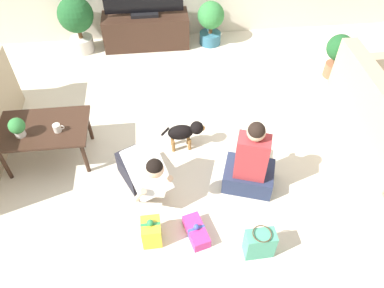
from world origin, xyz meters
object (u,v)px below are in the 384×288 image
(potted_plant_corner_right, at_px, (338,52))
(tabletop_plant, at_px, (17,127))
(gift_box_a, at_px, (196,231))
(tv_console, at_px, (146,31))
(gift_box_b, at_px, (151,232))
(dog, at_px, (185,132))
(potted_plant_back_right, at_px, (211,21))
(potted_plant_back_left, at_px, (77,20))
(gift_bag_a, at_px, (260,243))
(coffee_table, at_px, (44,131))
(mug, at_px, (57,128))
(person_kneeling, at_px, (143,170))
(person_sitting, at_px, (250,165))

(potted_plant_corner_right, bearing_deg, tabletop_plant, -162.33)
(gift_box_a, bearing_deg, potted_plant_corner_right, 46.41)
(potted_plant_corner_right, relative_size, gift_box_a, 1.69)
(tv_console, distance_m, gift_box_b, 3.48)
(dog, bearing_deg, potted_plant_back_right, -17.57)
(dog, height_order, tabletop_plant, tabletop_plant)
(dog, bearing_deg, potted_plant_back_left, 29.77)
(potted_plant_back_right, xyz_separation_m, gift_box_b, (-1.05, -3.43, -0.25))
(tabletop_plant, bearing_deg, dog, 3.21)
(gift_bag_a, bearing_deg, potted_plant_back_right, 89.01)
(potted_plant_back_right, bearing_deg, dog, -105.29)
(potted_plant_back_left, relative_size, dog, 1.67)
(coffee_table, xyz_separation_m, tv_console, (1.15, 2.29, -0.17))
(gift_box_a, bearing_deg, mug, 140.51)
(gift_box_b, distance_m, mug, 1.51)
(coffee_table, xyz_separation_m, gift_bag_a, (2.10, -1.44, -0.26))
(gift_bag_a, bearing_deg, mug, 144.57)
(coffee_table, bearing_deg, potted_plant_corner_right, 17.23)
(gift_bag_a, bearing_deg, tv_console, 104.19)
(coffee_table, xyz_separation_m, tabletop_plant, (-0.20, -0.10, 0.18))
(gift_box_b, bearing_deg, coffee_table, 132.89)
(person_kneeling, bearing_deg, gift_box_a, -77.04)
(person_kneeling, bearing_deg, dog, 24.84)
(tv_console, bearing_deg, potted_plant_corner_right, -22.79)
(gift_box_a, distance_m, mug, 1.82)
(gift_box_b, height_order, mug, mug)
(potted_plant_back_left, relative_size, tabletop_plant, 3.86)
(gift_bag_a, distance_m, tabletop_plant, 2.70)
(potted_plant_corner_right, height_order, person_sitting, person_sitting)
(potted_plant_back_right, distance_m, person_kneeling, 3.04)
(dog, bearing_deg, tabletop_plant, 90.93)
(person_sitting, relative_size, gift_box_b, 2.86)
(person_kneeling, xyz_separation_m, gift_box_b, (0.05, -0.60, -0.19))
(potted_plant_back_right, bearing_deg, potted_plant_back_left, 180.00)
(coffee_table, relative_size, potted_plant_back_left, 1.13)
(gift_box_b, xyz_separation_m, gift_bag_a, (0.99, -0.24, 0.02))
(coffee_table, relative_size, dog, 1.89)
(potted_plant_corner_right, xyz_separation_m, mug, (-3.61, -1.25, 0.13))
(person_sitting, distance_m, dog, 0.89)
(person_kneeling, height_order, gift_box_b, person_kneeling)
(person_sitting, height_order, tabletop_plant, person_sitting)
(coffee_table, xyz_separation_m, gift_box_b, (1.11, -1.20, -0.29))
(person_sitting, bearing_deg, potted_plant_back_right, -71.44)
(gift_box_a, height_order, mug, mug)
(coffee_table, bearing_deg, mug, -22.25)
(gift_bag_a, bearing_deg, person_sitting, 85.15)
(coffee_table, distance_m, gift_bag_a, 2.55)
(dog, distance_m, mug, 1.40)
(potted_plant_back_right, distance_m, potted_plant_back_left, 2.01)
(potted_plant_corner_right, height_order, gift_box_b, potted_plant_corner_right)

